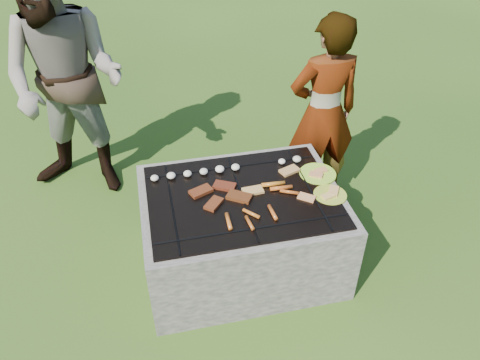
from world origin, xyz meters
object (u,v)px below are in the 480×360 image
(fire_pit, at_px, (242,232))
(plate_far, at_px, (318,174))
(plate_near, at_px, (330,195))
(cook, at_px, (323,113))
(bystander, at_px, (66,81))

(fire_pit, height_order, plate_far, plate_far)
(fire_pit, relative_size, plate_near, 4.60)
(cook, relative_size, bystander, 0.78)
(plate_far, xyz_separation_m, plate_near, (0.00, -0.23, 0.00))
(fire_pit, relative_size, cook, 0.85)
(fire_pit, height_order, bystander, bystander)
(cook, height_order, bystander, bystander)
(fire_pit, relative_size, plate_far, 4.05)
(fire_pit, bearing_deg, bystander, 132.98)
(plate_near, height_order, bystander, bystander)
(cook, bearing_deg, plate_near, 71.96)
(plate_near, relative_size, bystander, 0.14)
(fire_pit, distance_m, cook, 1.12)
(bystander, bearing_deg, plate_far, -9.23)
(plate_near, xyz_separation_m, bystander, (-1.65, 1.28, 0.37))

